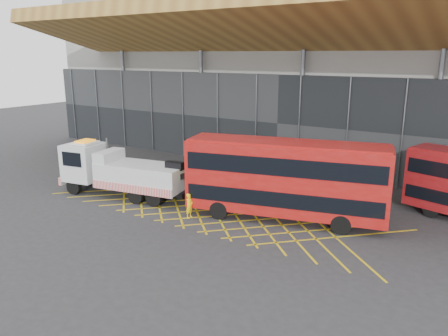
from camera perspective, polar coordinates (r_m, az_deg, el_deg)
The scene contains 6 objects.
ground_plane at distance 29.87m, azimuth -6.42°, elevation -4.28°, with size 120.00×120.00×0.00m, color #2A2A2C.
road_markings at distance 28.05m, azimuth -1.33°, elevation -5.45°, with size 23.16×7.16×0.01m.
construction_building at distance 43.27m, azimuth 11.36°, elevation 13.49°, with size 55.00×23.97×18.00m.
recovery_truck at distance 31.20m, azimuth -13.54°, elevation -0.41°, with size 10.97×4.12×3.80m.
bus_towed at distance 25.88m, azimuth 7.98°, elevation -1.17°, with size 12.01×5.50×4.77m.
worker at distance 26.58m, azimuth -4.55°, elevation -4.93°, with size 0.55×0.36×1.52m, color yellow.
Camera 1 is at (18.08, -21.74, 9.64)m, focal length 35.00 mm.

